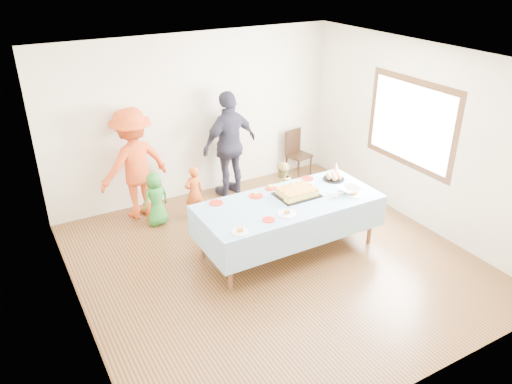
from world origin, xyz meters
TOP-DOWN VIEW (x-y plane):
  - ground at (0.00, 0.00)m, footprint 5.00×5.00m
  - room_walls at (0.05, 0.00)m, footprint 5.04×5.04m
  - party_table at (0.31, 0.15)m, footprint 2.50×1.10m
  - birthday_cake at (0.49, 0.23)m, footprint 0.57×0.44m
  - rolls_tray at (1.26, 0.40)m, footprint 0.32×0.32m
  - punch_bowl at (1.19, -0.05)m, footprint 0.29×0.29m
  - party_hat at (1.43, 0.58)m, footprint 0.11×0.11m
  - fork_pile at (0.91, -0.04)m, footprint 0.24×0.18m
  - plate_red_far_a at (-0.58, 0.57)m, footprint 0.19×0.19m
  - plate_red_far_b at (-0.01, 0.49)m, footprint 0.20×0.20m
  - plate_red_far_c at (0.29, 0.59)m, footprint 0.16×0.16m
  - plate_red_far_d at (0.94, 0.60)m, footprint 0.17×0.17m
  - plate_red_near at (-0.20, -0.17)m, footprint 0.16×0.16m
  - plate_white_left at (-0.65, -0.26)m, footprint 0.21×0.21m
  - plate_white_mid at (0.08, -0.16)m, footprint 0.25×0.25m
  - plate_white_right at (1.17, -0.16)m, footprint 0.21×0.21m
  - dining_chair at (1.86, 2.27)m, footprint 0.44×0.44m
  - toddler_left at (-0.44, 1.67)m, footprint 0.33×0.23m
  - toddler_mid at (-1.03, 1.76)m, footprint 0.47×0.36m
  - toddler_right at (0.71, 0.98)m, footprint 0.47×0.37m
  - adult_left at (-1.18, 2.20)m, footprint 1.25×0.89m
  - adult_right at (0.44, 2.16)m, footprint 1.12×0.64m

SIDE VIEW (x-z plane):
  - ground at x=0.00m, z-range 0.00..0.00m
  - toddler_mid at x=-1.03m, z-range 0.00..0.86m
  - toddler_left at x=-0.44m, z-range 0.00..0.87m
  - toddler_right at x=0.71m, z-range 0.00..0.94m
  - dining_chair at x=1.86m, z-range 0.05..0.91m
  - party_table at x=0.31m, z-range 0.33..1.11m
  - plate_red_far_a at x=-0.58m, z-range 0.78..0.79m
  - plate_red_far_b at x=-0.01m, z-range 0.78..0.79m
  - plate_red_far_c at x=0.29m, z-range 0.78..0.79m
  - plate_red_far_d at x=0.94m, z-range 0.78..0.79m
  - plate_red_near at x=-0.20m, z-range 0.78..0.79m
  - plate_white_left at x=-0.65m, z-range 0.78..0.79m
  - plate_white_mid at x=0.08m, z-range 0.78..0.79m
  - plate_white_right at x=1.17m, z-range 0.78..0.79m
  - fork_pile at x=0.91m, z-range 0.78..0.85m
  - punch_bowl at x=1.19m, z-range 0.78..0.85m
  - rolls_tray at x=1.26m, z-range 0.77..0.87m
  - birthday_cake at x=0.49m, z-range 0.78..0.88m
  - party_hat at x=1.43m, z-range 0.78..0.96m
  - adult_left at x=-1.18m, z-range 0.00..1.75m
  - adult_right at x=0.44m, z-range 0.00..1.81m
  - room_walls at x=0.05m, z-range 0.41..3.13m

